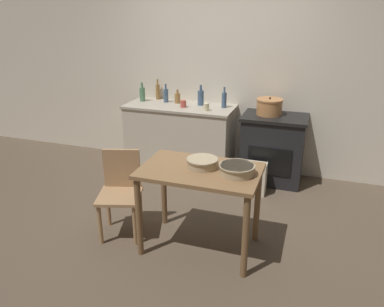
{
  "coord_description": "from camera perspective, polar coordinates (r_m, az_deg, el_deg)",
  "views": [
    {
      "loc": [
        1.26,
        -3.28,
        2.11
      ],
      "look_at": [
        0.0,
        0.41,
        0.59
      ],
      "focal_mm": 35.0,
      "sensor_mm": 36.0,
      "label": 1
    }
  ],
  "objects": [
    {
      "name": "wall_back",
      "position": [
        5.1,
        4.37,
        11.83
      ],
      "size": [
        8.0,
        0.07,
        2.55
      ],
      "color": "beige",
      "rests_on": "ground_plane"
    },
    {
      "name": "cup_mid_right",
      "position": [
        4.72,
        2.19,
        7.1
      ],
      "size": [
        0.07,
        0.07,
        0.1
      ],
      "primitive_type": "cylinder",
      "color": "beige",
      "rests_on": "counter_cabinet"
    },
    {
      "name": "stove",
      "position": [
        4.88,
        12.2,
        0.76
      ],
      "size": [
        0.79,
        0.58,
        0.87
      ],
      "color": "black",
      "rests_on": "ground_plane"
    },
    {
      "name": "flour_sack",
      "position": [
        4.57,
        9.63,
        -3.76
      ],
      "size": [
        0.25,
        0.18,
        0.39
      ],
      "primitive_type": "cube",
      "color": "beige",
      "rests_on": "ground_plane"
    },
    {
      "name": "bottle_mid_left",
      "position": [
        5.35,
        -5.24,
        9.38
      ],
      "size": [
        0.06,
        0.06,
        0.28
      ],
      "color": "olive",
      "rests_on": "counter_cabinet"
    },
    {
      "name": "bottle_center_left",
      "position": [
        5.12,
        -2.22,
        8.47
      ],
      "size": [
        0.08,
        0.08,
        0.18
      ],
      "color": "olive",
      "rests_on": "counter_cabinet"
    },
    {
      "name": "work_table",
      "position": [
        3.32,
        1.25,
        -4.43
      ],
      "size": [
        1.05,
        0.67,
        0.8
      ],
      "color": "olive",
      "rests_on": "ground_plane"
    },
    {
      "name": "bottle_center",
      "position": [
        5.26,
        -7.58,
        9.0
      ],
      "size": [
        0.08,
        0.08,
        0.26
      ],
      "color": "#517F5B",
      "rests_on": "counter_cabinet"
    },
    {
      "name": "counter_cabinet",
      "position": [
        5.13,
        -1.82,
        2.44
      ],
      "size": [
        1.45,
        0.63,
        0.9
      ],
      "color": "beige",
      "rests_on": "ground_plane"
    },
    {
      "name": "stock_pot",
      "position": [
        4.76,
        11.7,
        7.0
      ],
      "size": [
        0.33,
        0.33,
        0.22
      ],
      "color": "#B77A47",
      "rests_on": "stove"
    },
    {
      "name": "bottle_center_right",
      "position": [
        4.99,
        1.34,
        8.55
      ],
      "size": [
        0.08,
        0.08,
        0.27
      ],
      "color": "#3D5675",
      "rests_on": "counter_cabinet"
    },
    {
      "name": "chair",
      "position": [
        3.72,
        -10.81,
        -5.52
      ],
      "size": [
        0.5,
        0.5,
        0.83
      ],
      "rotation": [
        0.0,
        0.0,
        0.3
      ],
      "color": "#A87F56",
      "rests_on": "ground_plane"
    },
    {
      "name": "mixing_bowl_large",
      "position": [
        3.16,
        6.85,
        -2.37
      ],
      "size": [
        0.31,
        0.31,
        0.09
      ],
      "color": "tan",
      "rests_on": "work_table"
    },
    {
      "name": "bottle_far_left",
      "position": [
        5.17,
        -4.0,
        8.86
      ],
      "size": [
        0.07,
        0.07,
        0.25
      ],
      "color": "#3D5675",
      "rests_on": "counter_cabinet"
    },
    {
      "name": "mixing_bowl_small",
      "position": [
        3.28,
        1.57,
        -1.36
      ],
      "size": [
        0.28,
        0.28,
        0.08
      ],
      "color": "tan",
      "rests_on": "work_table"
    },
    {
      "name": "cup_right",
      "position": [
        4.89,
        -1.34,
        7.58
      ],
      "size": [
        0.08,
        0.08,
        0.09
      ],
      "primitive_type": "cylinder",
      "color": "#B74C42",
      "rests_on": "counter_cabinet"
    },
    {
      "name": "ground_plane",
      "position": [
        4.1,
        -1.87,
        -9.65
      ],
      "size": [
        14.0,
        14.0,
        0.0
      ],
      "primitive_type": "plane",
      "color": "brown"
    },
    {
      "name": "bottle_left",
      "position": [
        4.88,
        4.92,
        8.17
      ],
      "size": [
        0.06,
        0.06,
        0.27
      ],
      "color": "#3D5675",
      "rests_on": "counter_cabinet"
    }
  ]
}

